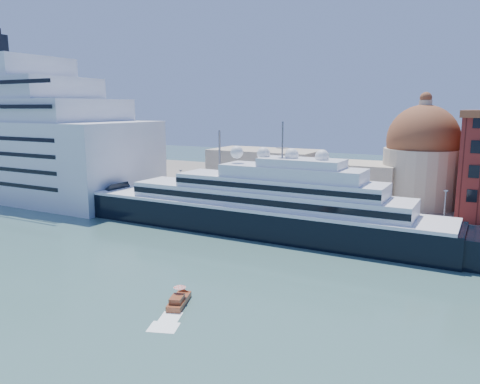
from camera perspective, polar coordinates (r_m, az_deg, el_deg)
The scene contains 9 objects.
ground at distance 76.66m, azimuth -2.27°, elevation -9.40°, with size 400.00×400.00×0.00m, color #355B5A.
quay at distance 105.76m, azimuth 7.19°, elevation -3.23°, with size 180.00×10.00×2.50m, color gray.
land at distance 144.05m, azimuth 13.14°, elevation 0.09°, with size 260.00×72.00×2.00m, color slate.
quay_fence at distance 101.26m, azimuth 6.28°, elevation -2.74°, with size 180.00×0.10×1.20m, color slate.
superyacht at distance 98.55m, azimuth 0.44°, elevation -2.11°, with size 90.33×12.52×27.00m.
service_barge at distance 124.24m, azimuth -18.21°, elevation -1.85°, with size 12.54×4.77×2.78m.
water_taxi at distance 64.00m, azimuth -7.48°, elevation -12.95°, with size 3.73×6.03×2.72m.
church at distance 124.45m, azimuth 14.03°, elevation 3.10°, with size 66.00×18.00×25.50m.
lamp_posts at distance 107.73m, azimuth 0.67°, elevation 1.76°, with size 120.80×2.40×18.00m.
Camera 1 is at (37.00, -61.99, 25.80)m, focal length 35.00 mm.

